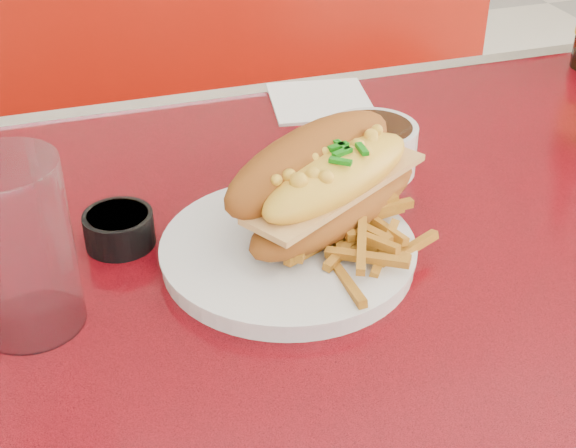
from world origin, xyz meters
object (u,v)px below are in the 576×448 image
object	(u,v)px
booth_bench_far	(253,221)
gravy_ramekin	(372,147)
sauce_cup_left	(119,227)
diner_table	(446,354)
fork	(332,225)
mac_hoagie	(328,181)
dinner_plate	(288,251)
water_tumbler	(18,247)

from	to	relation	value
booth_bench_far	gravy_ramekin	world-z (taller)	booth_bench_far
gravy_ramekin	sauce_cup_left	xyz separation A→B (m)	(-0.29, -0.06, -0.01)
diner_table	fork	size ratio (longest dim) A/B	9.25
booth_bench_far	diner_table	bearing A→B (deg)	-90.00
booth_bench_far	gravy_ramekin	size ratio (longest dim) A/B	10.64
diner_table	mac_hoagie	world-z (taller)	mac_hoagie
dinner_plate	fork	size ratio (longest dim) A/B	2.12
dinner_plate	mac_hoagie	xyz separation A→B (m)	(0.05, 0.03, 0.05)
water_tumbler	sauce_cup_left	bearing A→B (deg)	47.69
booth_bench_far	sauce_cup_left	distance (m)	0.94
diner_table	booth_bench_far	world-z (taller)	booth_bench_far
dinner_plate	water_tumbler	xyz separation A→B (m)	(-0.23, -0.02, 0.07)
diner_table	dinner_plate	world-z (taller)	dinner_plate
fork	water_tumbler	bearing A→B (deg)	67.65
mac_hoagie	water_tumbler	world-z (taller)	water_tumbler
diner_table	water_tumbler	bearing A→B (deg)	-178.65
diner_table	booth_bench_far	xyz separation A→B (m)	(0.00, 0.81, -0.32)
booth_bench_far	dinner_plate	world-z (taller)	booth_bench_far
diner_table	mac_hoagie	bearing A→B (deg)	162.73
sauce_cup_left	water_tumbler	xyz separation A→B (m)	(-0.09, -0.10, 0.06)
fork	sauce_cup_left	world-z (taller)	sauce_cup_left
mac_hoagie	gravy_ramekin	bearing A→B (deg)	18.27
dinner_plate	gravy_ramekin	distance (m)	0.20
dinner_plate	fork	distance (m)	0.05
mac_hoagie	water_tumbler	xyz separation A→B (m)	(-0.28, -0.05, 0.02)
diner_table	mac_hoagie	xyz separation A→B (m)	(-0.13, 0.04, 0.22)
diner_table	fork	distance (m)	0.22
booth_bench_far	dinner_plate	bearing A→B (deg)	-102.69
mac_hoagie	gravy_ramekin	size ratio (longest dim) A/B	2.27
dinner_plate	fork	world-z (taller)	same
mac_hoagie	gravy_ramekin	xyz separation A→B (m)	(0.09, 0.11, -0.03)
booth_bench_far	fork	bearing A→B (deg)	-99.39
gravy_ramekin	booth_bench_far	bearing A→B (deg)	86.76
gravy_ramekin	mac_hoagie	bearing A→B (deg)	-131.28
mac_hoagie	sauce_cup_left	size ratio (longest dim) A/B	3.27
fork	water_tumbler	world-z (taller)	water_tumbler
fork	gravy_ramekin	size ratio (longest dim) A/B	1.18
gravy_ramekin	sauce_cup_left	world-z (taller)	gravy_ramekin
dinner_plate	sauce_cup_left	bearing A→B (deg)	152.80
booth_bench_far	fork	size ratio (longest dim) A/B	9.02
fork	diner_table	bearing A→B (deg)	-132.51
mac_hoagie	fork	world-z (taller)	mac_hoagie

